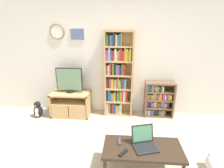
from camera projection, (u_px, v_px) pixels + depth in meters
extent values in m
cube|color=silver|center=(116.00, 58.00, 3.91)|extent=(6.90, 0.06, 2.60)
torus|color=olive|center=(57.00, 32.00, 3.79)|extent=(0.34, 0.04, 0.34)
cylinder|color=white|center=(57.00, 32.00, 3.79)|extent=(0.28, 0.02, 0.28)
cube|color=silver|center=(77.00, 34.00, 3.78)|extent=(0.32, 0.01, 0.25)
cube|color=slate|center=(77.00, 34.00, 3.77)|extent=(0.29, 0.02, 0.23)
cube|color=tan|center=(54.00, 103.00, 4.07)|extent=(0.04, 0.47, 0.55)
cube|color=tan|center=(89.00, 104.00, 4.01)|extent=(0.04, 0.47, 0.55)
cube|color=tan|center=(70.00, 93.00, 3.96)|extent=(0.87, 0.47, 0.04)
cube|color=tan|center=(72.00, 114.00, 4.12)|extent=(0.87, 0.47, 0.04)
cube|color=tan|center=(71.00, 101.00, 4.02)|extent=(0.79, 0.44, 0.04)
cube|color=tan|center=(60.00, 111.00, 3.87)|extent=(0.38, 0.02, 0.30)
cube|color=tan|center=(77.00, 112.00, 3.84)|extent=(0.38, 0.02, 0.30)
cylinder|color=black|center=(70.00, 91.00, 3.97)|extent=(0.18, 0.18, 0.04)
cube|color=black|center=(69.00, 79.00, 3.88)|extent=(0.58, 0.05, 0.52)
cube|color=slate|center=(69.00, 80.00, 3.86)|extent=(0.55, 0.01, 0.49)
cube|color=tan|center=(105.00, 75.00, 3.88)|extent=(0.04, 0.25, 1.90)
cube|color=tan|center=(132.00, 75.00, 3.83)|extent=(0.04, 0.25, 1.90)
cube|color=tan|center=(119.00, 74.00, 3.96)|extent=(0.63, 0.02, 1.90)
cube|color=tan|center=(118.00, 113.00, 4.15)|extent=(0.56, 0.21, 0.04)
cube|color=tan|center=(118.00, 101.00, 4.05)|extent=(0.56, 0.21, 0.04)
cube|color=tan|center=(119.00, 88.00, 3.95)|extent=(0.56, 0.21, 0.04)
cube|color=tan|center=(119.00, 75.00, 3.85)|extent=(0.56, 0.21, 0.04)
cube|color=tan|center=(119.00, 61.00, 3.75)|extent=(0.56, 0.21, 0.04)
cube|color=tan|center=(119.00, 47.00, 3.66)|extent=(0.56, 0.21, 0.04)
cube|color=tan|center=(119.00, 31.00, 3.56)|extent=(0.56, 0.21, 0.04)
cube|color=white|center=(107.00, 107.00, 4.13)|extent=(0.03, 0.19, 0.26)
cube|color=orange|center=(109.00, 107.00, 4.14)|extent=(0.03, 0.15, 0.24)
cube|color=#759EB7|center=(110.00, 107.00, 4.13)|extent=(0.02, 0.16, 0.26)
cube|color=#232328|center=(111.00, 107.00, 4.13)|extent=(0.04, 0.16, 0.24)
cube|color=red|center=(113.00, 107.00, 4.12)|extent=(0.02, 0.19, 0.24)
cube|color=#2856A8|center=(114.00, 107.00, 4.13)|extent=(0.03, 0.17, 0.23)
cube|color=#2856A8|center=(115.00, 108.00, 4.12)|extent=(0.02, 0.19, 0.24)
cube|color=gold|center=(117.00, 108.00, 4.12)|extent=(0.02, 0.19, 0.21)
cube|color=#759EB7|center=(118.00, 108.00, 4.12)|extent=(0.04, 0.18, 0.20)
cube|color=gold|center=(120.00, 108.00, 4.11)|extent=(0.03, 0.18, 0.22)
cube|color=white|center=(121.00, 108.00, 4.11)|extent=(0.03, 0.17, 0.25)
cube|color=#232328|center=(107.00, 95.00, 4.03)|extent=(0.03, 0.18, 0.25)
cube|color=#2856A8|center=(109.00, 95.00, 4.03)|extent=(0.04, 0.19, 0.26)
cube|color=#5B9389|center=(111.00, 96.00, 4.04)|extent=(0.04, 0.16, 0.20)
cube|color=#93704C|center=(113.00, 96.00, 4.03)|extent=(0.04, 0.19, 0.20)
cube|color=gold|center=(114.00, 96.00, 4.03)|extent=(0.02, 0.19, 0.20)
cube|color=gold|center=(115.00, 95.00, 4.02)|extent=(0.02, 0.18, 0.23)
cube|color=#232328|center=(116.00, 96.00, 4.03)|extent=(0.03, 0.17, 0.19)
cube|color=#5B9389|center=(118.00, 95.00, 4.02)|extent=(0.02, 0.18, 0.25)
cube|color=#388947|center=(119.00, 96.00, 4.02)|extent=(0.03, 0.17, 0.22)
cube|color=orange|center=(120.00, 95.00, 4.02)|extent=(0.02, 0.15, 0.25)
cube|color=gold|center=(121.00, 96.00, 4.02)|extent=(0.03, 0.16, 0.21)
cube|color=red|center=(123.00, 95.00, 4.01)|extent=(0.02, 0.17, 0.26)
cube|color=white|center=(124.00, 95.00, 4.00)|extent=(0.02, 0.19, 0.26)
cube|color=white|center=(125.00, 95.00, 4.01)|extent=(0.03, 0.16, 0.24)
cube|color=red|center=(126.00, 96.00, 4.00)|extent=(0.04, 0.17, 0.24)
cube|color=red|center=(107.00, 83.00, 3.95)|extent=(0.03, 0.16, 0.21)
cube|color=#232328|center=(109.00, 82.00, 3.94)|extent=(0.04, 0.16, 0.25)
cube|color=#B75B70|center=(111.00, 83.00, 3.94)|extent=(0.04, 0.16, 0.22)
cube|color=gold|center=(112.00, 83.00, 3.93)|extent=(0.04, 0.18, 0.21)
cube|color=#93704C|center=(114.00, 83.00, 3.93)|extent=(0.03, 0.19, 0.21)
cube|color=gold|center=(116.00, 83.00, 3.93)|extent=(0.03, 0.17, 0.20)
cube|color=#9E4293|center=(117.00, 83.00, 3.93)|extent=(0.03, 0.16, 0.22)
cube|color=gold|center=(118.00, 82.00, 3.92)|extent=(0.02, 0.16, 0.25)
cube|color=white|center=(119.00, 83.00, 3.93)|extent=(0.02, 0.16, 0.20)
cube|color=#388947|center=(121.00, 83.00, 3.92)|extent=(0.03, 0.19, 0.20)
cube|color=red|center=(122.00, 83.00, 3.92)|extent=(0.03, 0.15, 0.24)
cube|color=#2856A8|center=(124.00, 83.00, 3.91)|extent=(0.03, 0.18, 0.21)
cube|color=#759EB7|center=(125.00, 83.00, 3.91)|extent=(0.04, 0.19, 0.22)
cube|color=#93704C|center=(107.00, 70.00, 3.85)|extent=(0.04, 0.15, 0.19)
cube|color=white|center=(109.00, 69.00, 3.84)|extent=(0.03, 0.16, 0.22)
cube|color=red|center=(111.00, 68.00, 3.83)|extent=(0.03, 0.18, 0.26)
cube|color=#232328|center=(112.00, 69.00, 3.82)|extent=(0.02, 0.19, 0.25)
cube|color=gold|center=(113.00, 68.00, 3.83)|extent=(0.02, 0.16, 0.26)
cube|color=#388947|center=(114.00, 69.00, 3.83)|extent=(0.02, 0.15, 0.24)
cube|color=#232328|center=(115.00, 69.00, 3.82)|extent=(0.02, 0.19, 0.25)
cube|color=#759EB7|center=(117.00, 69.00, 3.83)|extent=(0.04, 0.16, 0.22)
cube|color=#9E4293|center=(119.00, 69.00, 3.82)|extent=(0.03, 0.18, 0.22)
cube|color=#232328|center=(120.00, 70.00, 3.82)|extent=(0.02, 0.18, 0.20)
cube|color=#388947|center=(122.00, 69.00, 3.82)|extent=(0.03, 0.17, 0.24)
cube|color=red|center=(124.00, 69.00, 3.81)|extent=(0.04, 0.17, 0.23)
cube|color=#9E4293|center=(107.00, 55.00, 3.74)|extent=(0.04, 0.19, 0.23)
cube|color=white|center=(109.00, 54.00, 3.74)|extent=(0.04, 0.15, 0.26)
cube|color=#2856A8|center=(111.00, 55.00, 3.73)|extent=(0.04, 0.19, 0.22)
cube|color=red|center=(113.00, 55.00, 3.73)|extent=(0.04, 0.17, 0.21)
cube|color=white|center=(115.00, 55.00, 3.73)|extent=(0.04, 0.16, 0.24)
cube|color=gold|center=(117.00, 56.00, 3.73)|extent=(0.03, 0.17, 0.20)
cube|color=#93704C|center=(119.00, 55.00, 3.73)|extent=(0.04, 0.15, 0.23)
cube|color=red|center=(121.00, 54.00, 3.72)|extent=(0.04, 0.15, 0.25)
cube|color=red|center=(123.00, 55.00, 3.72)|extent=(0.04, 0.16, 0.21)
cube|color=gold|center=(125.00, 54.00, 3.71)|extent=(0.03, 0.18, 0.26)
cube|color=gold|center=(127.00, 55.00, 3.70)|extent=(0.03, 0.18, 0.25)
cube|color=gold|center=(129.00, 55.00, 3.71)|extent=(0.02, 0.15, 0.21)
cube|color=gold|center=(130.00, 55.00, 3.70)|extent=(0.04, 0.17, 0.26)
cube|color=#388947|center=(107.00, 40.00, 3.64)|extent=(0.02, 0.16, 0.24)
cube|color=#93704C|center=(108.00, 41.00, 3.65)|extent=(0.02, 0.15, 0.20)
cube|color=#232328|center=(109.00, 40.00, 3.64)|extent=(0.02, 0.17, 0.21)
cube|color=#759EB7|center=(111.00, 40.00, 3.64)|extent=(0.03, 0.15, 0.22)
cube|color=#2856A8|center=(112.00, 40.00, 3.63)|extent=(0.03, 0.19, 0.21)
cube|color=#232328|center=(114.00, 39.00, 3.62)|extent=(0.03, 0.19, 0.26)
cube|color=#93704C|center=(116.00, 40.00, 3.63)|extent=(0.03, 0.17, 0.23)
cube|color=white|center=(117.00, 40.00, 3.63)|extent=(0.02, 0.17, 0.21)
cube|color=#388947|center=(118.00, 40.00, 3.63)|extent=(0.03, 0.17, 0.22)
cube|color=#2856A8|center=(120.00, 40.00, 3.62)|extent=(0.04, 0.18, 0.23)
cube|color=gold|center=(121.00, 39.00, 3.62)|extent=(0.02, 0.16, 0.26)
cube|color=brown|center=(145.00, 99.00, 3.97)|extent=(0.04, 0.27, 0.81)
cube|color=brown|center=(173.00, 100.00, 3.93)|extent=(0.04, 0.27, 0.81)
cube|color=brown|center=(158.00, 97.00, 4.07)|extent=(0.65, 0.02, 0.81)
cube|color=brown|center=(158.00, 115.00, 4.07)|extent=(0.57, 0.23, 0.04)
cube|color=brown|center=(158.00, 107.00, 4.01)|extent=(0.57, 0.23, 0.04)
cube|color=brown|center=(159.00, 99.00, 3.95)|extent=(0.57, 0.23, 0.04)
cube|color=brown|center=(160.00, 91.00, 3.89)|extent=(0.57, 0.23, 0.04)
cube|color=brown|center=(161.00, 83.00, 3.83)|extent=(0.57, 0.23, 0.04)
cube|color=white|center=(146.00, 111.00, 4.08)|extent=(0.03, 0.19, 0.12)
cube|color=#388947|center=(147.00, 111.00, 4.07)|extent=(0.02, 0.20, 0.11)
cube|color=white|center=(149.00, 111.00, 4.07)|extent=(0.04, 0.19, 0.12)
cube|color=#2856A8|center=(150.00, 111.00, 4.07)|extent=(0.03, 0.21, 0.13)
cube|color=#93704C|center=(151.00, 111.00, 4.07)|extent=(0.02, 0.19, 0.13)
cube|color=#9E4293|center=(152.00, 111.00, 4.06)|extent=(0.02, 0.21, 0.15)
cube|color=#232328|center=(154.00, 111.00, 4.06)|extent=(0.04, 0.19, 0.14)
cube|color=#232328|center=(156.00, 111.00, 4.06)|extent=(0.04, 0.18, 0.13)
cube|color=#232328|center=(157.00, 111.00, 4.06)|extent=(0.03, 0.19, 0.12)
cube|color=#388947|center=(159.00, 111.00, 4.05)|extent=(0.04, 0.20, 0.13)
cube|color=#B75B70|center=(161.00, 112.00, 4.05)|extent=(0.03, 0.21, 0.13)
cube|color=#93704C|center=(163.00, 111.00, 4.05)|extent=(0.04, 0.20, 0.13)
cube|color=#232328|center=(165.00, 112.00, 4.05)|extent=(0.04, 0.18, 0.12)
cube|color=#9E4293|center=(147.00, 103.00, 4.01)|extent=(0.03, 0.18, 0.15)
cube|color=#232328|center=(149.00, 103.00, 4.01)|extent=(0.04, 0.19, 0.14)
cube|color=#2856A8|center=(151.00, 103.00, 4.01)|extent=(0.04, 0.18, 0.14)
cube|color=#B75B70|center=(152.00, 104.00, 4.01)|extent=(0.02, 0.18, 0.11)
cube|color=#93704C|center=(153.00, 104.00, 4.01)|extent=(0.03, 0.16, 0.12)
cube|color=white|center=(154.00, 103.00, 4.00)|extent=(0.02, 0.17, 0.13)
cube|color=orange|center=(156.00, 104.00, 4.01)|extent=(0.03, 0.17, 0.13)
cube|color=red|center=(157.00, 104.00, 4.00)|extent=(0.03, 0.17, 0.12)
cube|color=#388947|center=(159.00, 104.00, 4.00)|extent=(0.03, 0.17, 0.11)
cube|color=#2856A8|center=(160.00, 103.00, 3.99)|extent=(0.02, 0.19, 0.15)
cube|color=#B75B70|center=(162.00, 104.00, 3.99)|extent=(0.04, 0.17, 0.14)
cube|color=orange|center=(163.00, 103.00, 3.99)|extent=(0.02, 0.18, 0.15)
cube|color=#759EB7|center=(164.00, 104.00, 3.99)|extent=(0.02, 0.19, 0.12)
cube|color=#9E4293|center=(166.00, 104.00, 3.99)|extent=(0.03, 0.18, 0.12)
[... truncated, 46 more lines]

